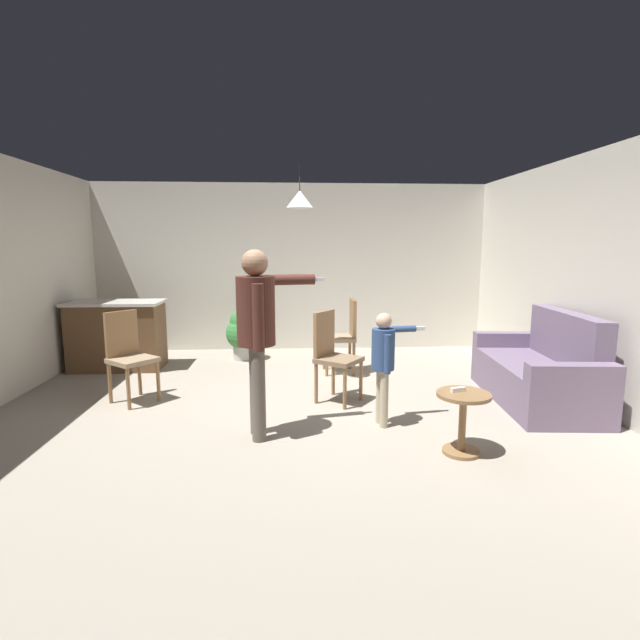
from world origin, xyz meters
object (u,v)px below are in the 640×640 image
at_px(dining_chair_by_counter, 129,353).
at_px(dining_chair_near_wall, 333,353).
at_px(kitchen_counter, 117,335).
at_px(person_adult, 258,323).
at_px(spare_remote_on_table, 458,389).
at_px(couch_floral, 540,372).
at_px(side_table_by_couch, 463,416).
at_px(person_child, 384,356).
at_px(potted_plant_corner, 243,332).
at_px(dining_chair_centre_back, 344,333).

height_order(dining_chair_by_counter, dining_chair_near_wall, same).
bearing_deg(kitchen_counter, dining_chair_by_counter, -66.24).
xyz_separation_m(person_adult, spare_remote_on_table, (1.66, -0.41, -0.50)).
bearing_deg(couch_floral, dining_chair_near_wall, 90.64).
height_order(side_table_by_couch, dining_chair_near_wall, dining_chair_near_wall).
xyz_separation_m(kitchen_counter, person_child, (3.30, -2.33, 0.20)).
relative_size(kitchen_counter, dining_chair_by_counter, 1.26).
xyz_separation_m(kitchen_counter, dining_chair_by_counter, (0.64, -1.45, 0.07)).
relative_size(side_table_by_couch, person_adult, 0.31).
bearing_deg(dining_chair_near_wall, person_child, 65.16).
relative_size(person_child, spare_remote_on_table, 8.39).
bearing_deg(couch_floral, spare_remote_on_table, 136.54).
bearing_deg(side_table_by_couch, kitchen_counter, 141.99).
distance_m(person_child, potted_plant_corner, 3.21).
height_order(couch_floral, potted_plant_corner, couch_floral).
height_order(couch_floral, person_child, person_child).
relative_size(side_table_by_couch, dining_chair_by_counter, 0.52).
bearing_deg(spare_remote_on_table, person_child, 128.53).
height_order(side_table_by_couch, dining_chair_centre_back, dining_chair_centre_back).
xyz_separation_m(kitchen_counter, person_adult, (2.14, -2.54, 0.56)).
bearing_deg(person_child, dining_chair_by_counter, -115.86).
relative_size(couch_floral, side_table_by_couch, 3.59).
bearing_deg(kitchen_counter, person_child, -35.21).
height_order(person_adult, potted_plant_corner, person_adult).
height_order(couch_floral, dining_chair_centre_back, same).
distance_m(dining_chair_centre_back, spare_remote_on_table, 2.65).
relative_size(side_table_by_couch, person_child, 0.48).
xyz_separation_m(dining_chair_by_counter, dining_chair_centre_back, (2.50, 1.06, 0.00)).
xyz_separation_m(kitchen_counter, spare_remote_on_table, (3.80, -2.96, 0.06)).
relative_size(person_child, dining_chair_by_counter, 1.09).
xyz_separation_m(kitchen_counter, dining_chair_near_wall, (2.88, -1.58, 0.07)).
bearing_deg(potted_plant_corner, kitchen_counter, -165.59).
xyz_separation_m(couch_floral, person_child, (-1.86, -0.59, 0.35)).
bearing_deg(dining_chair_near_wall, dining_chair_by_counter, -57.17).
relative_size(dining_chair_near_wall, spare_remote_on_table, 7.69).
bearing_deg(dining_chair_near_wall, kitchen_counter, -82.63).
xyz_separation_m(person_adult, dining_chair_near_wall, (0.75, 0.96, -0.50)).
relative_size(couch_floral, dining_chair_centre_back, 1.86).
bearing_deg(person_adult, dining_chair_by_counter, -136.05).
height_order(kitchen_counter, dining_chair_near_wall, dining_chair_near_wall).
height_order(couch_floral, dining_chair_near_wall, same).
xyz_separation_m(side_table_by_couch, dining_chair_centre_back, (-0.69, 2.60, 0.22)).
height_order(side_table_by_couch, spare_remote_on_table, spare_remote_on_table).
bearing_deg(person_adult, dining_chair_near_wall, 132.24).
distance_m(person_child, dining_chair_centre_back, 1.95).
height_order(couch_floral, side_table_by_couch, couch_floral).
xyz_separation_m(side_table_by_couch, dining_chair_near_wall, (-0.95, 1.42, 0.22)).
bearing_deg(spare_remote_on_table, kitchen_counter, 142.12).
relative_size(person_adult, potted_plant_corner, 2.18).
bearing_deg(person_child, dining_chair_near_wall, -158.52).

